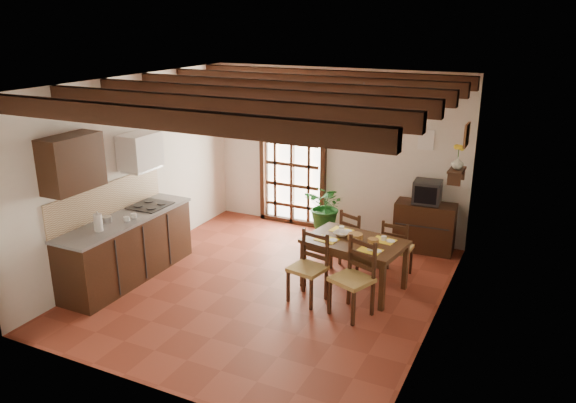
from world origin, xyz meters
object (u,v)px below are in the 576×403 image
Objects in this scene: chair_near_right at (352,292)px; crt_tv at (427,192)px; chair_far_left at (356,248)px; chair_near_left at (308,280)px; chair_far_right at (396,259)px; dining_table at (355,246)px; kitchen_counter at (127,247)px; pendant_lamp at (362,139)px; potted_plant at (327,207)px; sideboard at (424,227)px.

chair_near_right is 2.23× the size of crt_tv.
chair_near_right is 1.12× the size of chair_far_left.
chair_near_left is at bearing -167.48° from chair_near_right.
chair_far_right is at bearing -166.54° from chair_far_left.
dining_table is 3.22× the size of crt_tv.
pendant_lamp reaches higher than kitchen_counter.
pendant_lamp is (1.02, -1.42, 1.51)m from potted_plant.
crt_tv is (0.35, 2.43, 0.68)m from chair_near_right.
chair_near_right reaches higher than chair_far_right.
dining_table is 0.82m from chair_far_right.
chair_far_left is at bearing -131.07° from sideboard.
chair_near_right is at bearing -74.55° from pendant_lamp.
kitchen_counter is 3.27m from chair_near_right.
chair_far_right is at bearing -101.34° from crt_tv.
kitchen_counter is at bearing -158.07° from chair_near_left.
potted_plant is at bearing -29.92° from chair_far_right.
kitchen_counter is 3.33m from chair_far_left.
pendant_lamp is at bearing 98.83° from dining_table.
sideboard reaches higher than dining_table.
dining_table is at bearing 19.96° from kitchen_counter.
chair_near_left is 1.00× the size of sideboard.
kitchen_counter is at bearing -127.33° from potted_plant.
chair_near_right is at bearing 129.79° from chair_far_left.
crt_tv is (0.00, -0.01, 0.59)m from sideboard.
potted_plant reaches higher than crt_tv.
chair_far_right is at bearing -100.49° from sideboard.
chair_far_left is at bearing 110.09° from pendant_lamp.
chair_near_left is at bearing 103.64° from chair_far_left.
pendant_lamp is (-0.43, -0.51, 1.80)m from chair_far_right.
kitchen_counter is 3.21m from dining_table.
crt_tv reaches higher than chair_near_right.
potted_plant is (-1.60, -0.20, -0.41)m from crt_tv.
chair_far_left is 1.00× the size of chair_far_right.
crt_tv is 2.04m from pendant_lamp.
crt_tv is (1.00, 2.33, 0.69)m from chair_near_left.
kitchen_counter reaches higher than chair_near_right.
pendant_lamp is at bearing -113.31° from crt_tv.
chair_far_left is 0.94× the size of sideboard.
potted_plant reaches higher than kitchen_counter.
pendant_lamp is (-0.57, -1.63, 1.68)m from sideboard.
chair_far_left is 1.04× the size of pendant_lamp.
dining_table is (3.02, 1.10, 0.14)m from kitchen_counter.
chair_near_right is at bearing -60.80° from potted_plant.
dining_table is at bearing -90.00° from pendant_lamp.
potted_plant is (-0.80, 0.81, 0.30)m from chair_far_left.
dining_table is 1.45× the size of chair_near_right.
kitchen_counter is 2.66× the size of pendant_lamp.
crt_tv is (0.80, 1.01, 0.71)m from chair_far_left.
chair_near_right is 2.55m from crt_tv.
dining_table is at bearing 66.41° from chair_near_left.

